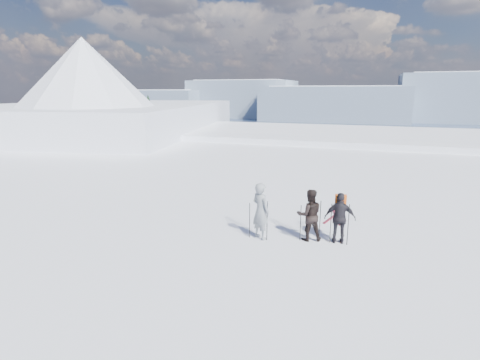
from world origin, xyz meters
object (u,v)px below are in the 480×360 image
Objects in this scene: skier_pack at (340,218)px; skis_loose at (335,217)px; skier_grey at (261,211)px; skier_dark at (309,215)px.

skis_loose is (-0.33, 2.36, -0.78)m from skier_pack.
skier_grey is 1.14× the size of skier_pack.
skier_pack is (0.91, 0.07, -0.02)m from skier_dark.
skier_dark is at bearing -135.03° from skier_grey.
skier_grey is 1.08× the size of skis_loose.
skier_pack is at bearing -138.66° from skier_grey.
skier_grey reaches higher than skier_dark.
skis_loose is at bearing -88.37° from skier_pack.
skier_pack is (2.38, 0.43, -0.11)m from skier_grey.
skier_grey is 3.58m from skis_loose.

